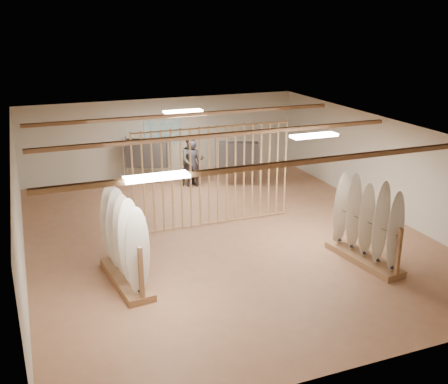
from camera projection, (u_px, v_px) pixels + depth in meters
name	position (u px, v px, depth m)	size (l,w,h in m)	color
floor	(224.00, 234.00, 13.99)	(12.00, 12.00, 0.00)	#A4704F
ceiling	(224.00, 131.00, 13.10)	(12.00, 12.00, 0.00)	gray
wall_back	(163.00, 137.00, 18.84)	(12.00, 12.00, 0.00)	beige
wall_front	(362.00, 293.00, 8.25)	(12.00, 12.00, 0.00)	beige
wall_left	(18.00, 209.00, 11.82)	(12.00, 12.00, 0.00)	beige
wall_right	(383.00, 166.00, 15.27)	(12.00, 12.00, 0.00)	beige
ceiling_slats	(224.00, 135.00, 13.12)	(9.50, 6.12, 0.10)	#956A43
light_panels	(224.00, 134.00, 13.12)	(1.20, 0.35, 0.06)	white
bamboo_partition	(213.00, 176.00, 14.25)	(4.45, 0.05, 2.78)	tan
poster	(163.00, 132.00, 18.76)	(1.40, 0.03, 0.90)	#379EC1
rack_left	(125.00, 252.00, 11.27)	(0.82, 2.27, 2.11)	#956A43
rack_right	(365.00, 235.00, 12.22)	(0.84, 2.21, 2.05)	#956A43
clothing_rack_a	(147.00, 153.00, 17.96)	(1.45, 0.94, 1.64)	silver
clothing_rack_b	(238.00, 156.00, 17.69)	(1.45, 0.87, 1.62)	silver
shopper_a	(192.00, 160.00, 17.67)	(0.67, 0.45, 1.83)	#2B2931
shopper_b	(192.00, 158.00, 17.70)	(0.96, 0.75, 2.00)	#302E25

